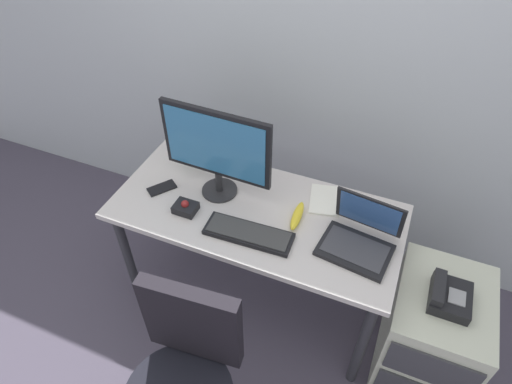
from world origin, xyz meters
TOP-DOWN VIEW (x-y plane):
  - ground_plane at (0.00, 0.00)m, footprint 8.00×8.00m
  - back_wall at (0.00, 0.68)m, footprint 6.00×0.10m
  - desk at (0.00, 0.00)m, footprint 1.41×0.65m
  - file_cabinet at (0.94, -0.05)m, footprint 0.42×0.53m
  - desk_phone at (0.93, -0.07)m, footprint 0.17×0.20m
  - monitor_main at (-0.22, 0.05)m, footprint 0.55×0.18m
  - keyboard at (0.03, -0.16)m, footprint 0.42×0.15m
  - laptop at (0.51, -0.02)m, footprint 0.34×0.31m
  - trackball_mouse at (-0.31, -0.14)m, footprint 0.11×0.09m
  - coffee_mug at (-0.46, 0.24)m, footprint 0.10×0.09m
  - paper_notepad at (0.29, 0.19)m, footprint 0.19×0.24m
  - cell_phone at (-0.50, -0.04)m, footprint 0.14×0.15m
  - banana at (0.20, 0.02)m, footprint 0.06×0.19m

SIDE VIEW (x-z plane):
  - ground_plane at x=0.00m, z-range 0.00..0.00m
  - file_cabinet at x=0.94m, z-range 0.00..0.61m
  - desk_phone at x=0.93m, z-range 0.60..0.69m
  - desk at x=0.00m, z-range 0.28..1.03m
  - cell_phone at x=-0.50m, z-range 0.75..0.76m
  - paper_notepad at x=0.29m, z-range 0.75..0.76m
  - keyboard at x=0.03m, z-range 0.75..0.78m
  - banana at x=0.20m, z-range 0.75..0.79m
  - trackball_mouse at x=-0.31m, z-range 0.74..0.80m
  - coffee_mug at x=-0.46m, z-range 0.75..0.85m
  - laptop at x=0.51m, z-range 0.68..0.92m
  - monitor_main at x=-0.22m, z-range 0.78..1.26m
  - back_wall at x=0.00m, z-range 0.00..2.80m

